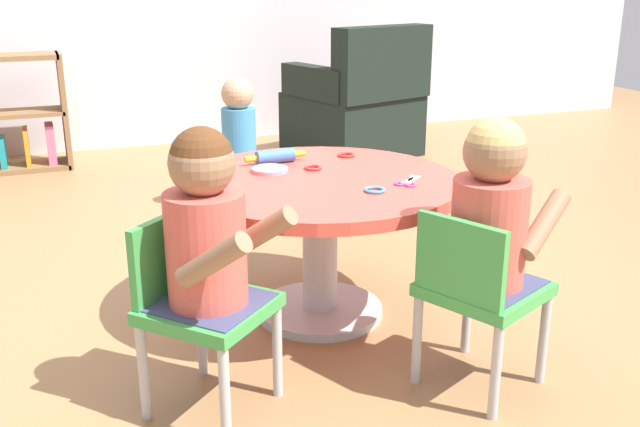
{
  "coord_description": "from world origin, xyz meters",
  "views": [
    {
      "loc": [
        -0.85,
        -2.16,
        1.14
      ],
      "look_at": [
        0.0,
        0.0,
        0.37
      ],
      "focal_mm": 40.61,
      "sensor_mm": 36.0,
      "label": 1
    }
  ],
  "objects_px": {
    "seated_child_left": "(207,226)",
    "child_chair_right": "(478,290)",
    "craft_table": "(320,210)",
    "armchair_dark": "(357,109)",
    "seated_child_right": "(491,210)",
    "toddler_standing": "(239,140)",
    "child_chair_left": "(199,303)",
    "craft_scissors": "(408,182)",
    "rolling_pin": "(275,156)"
  },
  "relations": [
    {
      "from": "seated_child_left",
      "to": "child_chair_right",
      "type": "relative_size",
      "value": 0.95
    },
    {
      "from": "craft_table",
      "to": "armchair_dark",
      "type": "relative_size",
      "value": 1.06
    },
    {
      "from": "child_chair_right",
      "to": "seated_child_right",
      "type": "bearing_deg",
      "value": 24.2
    },
    {
      "from": "seated_child_left",
      "to": "toddler_standing",
      "type": "distance_m",
      "value": 1.81
    },
    {
      "from": "child_chair_left",
      "to": "seated_child_right",
      "type": "height_order",
      "value": "seated_child_right"
    },
    {
      "from": "toddler_standing",
      "to": "craft_scissors",
      "type": "relative_size",
      "value": 5.05
    },
    {
      "from": "craft_table",
      "to": "seated_child_right",
      "type": "relative_size",
      "value": 1.84
    },
    {
      "from": "seated_child_left",
      "to": "child_chair_right",
      "type": "xyz_separation_m",
      "value": [
        0.72,
        -0.17,
        -0.23
      ]
    },
    {
      "from": "child_chair_left",
      "to": "rolling_pin",
      "type": "relative_size",
      "value": 2.32
    },
    {
      "from": "armchair_dark",
      "to": "rolling_pin",
      "type": "relative_size",
      "value": 3.84
    },
    {
      "from": "craft_table",
      "to": "toddler_standing",
      "type": "relative_size",
      "value": 1.4
    },
    {
      "from": "toddler_standing",
      "to": "seated_child_left",
      "type": "bearing_deg",
      "value": -107.89
    },
    {
      "from": "armchair_dark",
      "to": "seated_child_left",
      "type": "bearing_deg",
      "value": -121.68
    },
    {
      "from": "child_chair_right",
      "to": "rolling_pin",
      "type": "xyz_separation_m",
      "value": [
        -0.31,
        0.85,
        0.22
      ]
    },
    {
      "from": "craft_table",
      "to": "rolling_pin",
      "type": "relative_size",
      "value": 4.06
    },
    {
      "from": "seated_child_right",
      "to": "armchair_dark",
      "type": "distance_m",
      "value": 2.87
    },
    {
      "from": "craft_table",
      "to": "seated_child_left",
      "type": "bearing_deg",
      "value": -138.09
    },
    {
      "from": "craft_table",
      "to": "toddler_standing",
      "type": "height_order",
      "value": "toddler_standing"
    },
    {
      "from": "seated_child_right",
      "to": "rolling_pin",
      "type": "height_order",
      "value": "seated_child_right"
    },
    {
      "from": "craft_table",
      "to": "seated_child_left",
      "type": "distance_m",
      "value": 0.66
    },
    {
      "from": "toddler_standing",
      "to": "rolling_pin",
      "type": "height_order",
      "value": "toddler_standing"
    },
    {
      "from": "child_chair_right",
      "to": "craft_scissors",
      "type": "distance_m",
      "value": 0.48
    },
    {
      "from": "child_chair_left",
      "to": "child_chair_right",
      "type": "bearing_deg",
      "value": -15.24
    },
    {
      "from": "seated_child_right",
      "to": "craft_scissors",
      "type": "height_order",
      "value": "seated_child_right"
    },
    {
      "from": "child_chair_left",
      "to": "armchair_dark",
      "type": "relative_size",
      "value": 0.6
    },
    {
      "from": "child_chair_right",
      "to": "seated_child_right",
      "type": "xyz_separation_m",
      "value": [
        0.04,
        0.02,
        0.23
      ]
    },
    {
      "from": "toddler_standing",
      "to": "craft_scissors",
      "type": "xyz_separation_m",
      "value": [
        0.17,
        -1.45,
        0.14
      ]
    },
    {
      "from": "seated_child_right",
      "to": "craft_scissors",
      "type": "xyz_separation_m",
      "value": [
        -0.03,
        0.43,
        -0.03
      ]
    },
    {
      "from": "armchair_dark",
      "to": "craft_scissors",
      "type": "bearing_deg",
      "value": -110.6
    },
    {
      "from": "seated_child_left",
      "to": "seated_child_right",
      "type": "distance_m",
      "value": 0.77
    },
    {
      "from": "toddler_standing",
      "to": "armchair_dark",
      "type": "bearing_deg",
      "value": 39.77
    },
    {
      "from": "armchair_dark",
      "to": "toddler_standing",
      "type": "distance_m",
      "value": 1.35
    },
    {
      "from": "seated_child_left",
      "to": "craft_scissors",
      "type": "height_order",
      "value": "seated_child_left"
    },
    {
      "from": "craft_table",
      "to": "armchair_dark",
      "type": "bearing_deg",
      "value": 62.67
    },
    {
      "from": "rolling_pin",
      "to": "craft_scissors",
      "type": "height_order",
      "value": "rolling_pin"
    },
    {
      "from": "armchair_dark",
      "to": "craft_table",
      "type": "bearing_deg",
      "value": -117.33
    },
    {
      "from": "seated_child_left",
      "to": "child_chair_left",
      "type": "bearing_deg",
      "value": 131.45
    },
    {
      "from": "seated_child_left",
      "to": "seated_child_right",
      "type": "height_order",
      "value": "same"
    },
    {
      "from": "seated_child_left",
      "to": "child_chair_right",
      "type": "bearing_deg",
      "value": -13.54
    },
    {
      "from": "seated_child_left",
      "to": "toddler_standing",
      "type": "relative_size",
      "value": 0.76
    },
    {
      "from": "rolling_pin",
      "to": "seated_child_left",
      "type": "bearing_deg",
      "value": -120.91
    },
    {
      "from": "armchair_dark",
      "to": "rolling_pin",
      "type": "xyz_separation_m",
      "value": [
        -1.19,
        -1.9,
        0.22
      ]
    },
    {
      "from": "craft_table",
      "to": "child_chair_left",
      "type": "distance_m",
      "value": 0.66
    },
    {
      "from": "seated_child_left",
      "to": "rolling_pin",
      "type": "height_order",
      "value": "seated_child_left"
    },
    {
      "from": "child_chair_right",
      "to": "craft_scissors",
      "type": "relative_size",
      "value": 4.03
    },
    {
      "from": "craft_table",
      "to": "craft_scissors",
      "type": "relative_size",
      "value": 7.05
    },
    {
      "from": "child_chair_left",
      "to": "armchair_dark",
      "type": "bearing_deg",
      "value": 57.6
    },
    {
      "from": "rolling_pin",
      "to": "child_chair_left",
      "type": "bearing_deg",
      "value": -123.7
    },
    {
      "from": "child_chair_left",
      "to": "seated_child_left",
      "type": "relative_size",
      "value": 1.05
    },
    {
      "from": "child_chair_left",
      "to": "seated_child_left",
      "type": "xyz_separation_m",
      "value": [
        0.03,
        -0.03,
        0.23
      ]
    }
  ]
}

